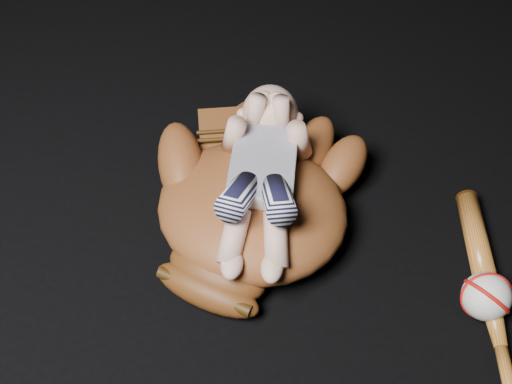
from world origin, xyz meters
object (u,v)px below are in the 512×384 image
Objects in this scene: newborn_baby at (262,176)px; baseball at (486,296)px; baseball_glove at (252,203)px; baseball_bat at (490,297)px.

newborn_baby is 0.43m from baseball.
baseball_bat is at bearing 4.68° from baseball_glove.
newborn_baby is 0.92× the size of baseball_bat.
baseball is (-0.01, -0.01, 0.02)m from baseball_bat.
baseball_glove is 5.97× the size of baseball.
newborn_baby is at bearing 157.64° from baseball.
baseball is at bearing 2.69° from baseball_glove.
newborn_baby reaches higher than baseball_bat.
baseball_glove is 1.22× the size of newborn_baby.
newborn_baby is (0.02, 0.01, 0.06)m from baseball_glove.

